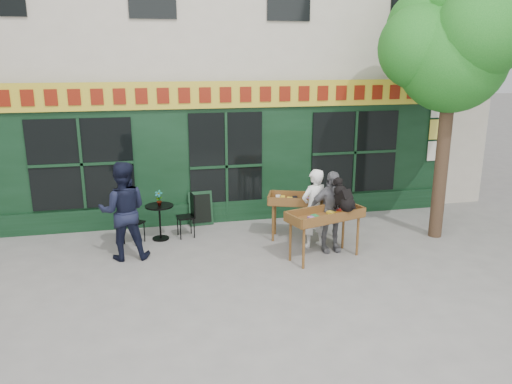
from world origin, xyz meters
TOP-DOWN VIEW (x-y plane):
  - ground at (0.00, 0.00)m, footprint 80.00×80.00m
  - building at (0.00, 5.97)m, footprint 14.00×7.26m
  - street_tree at (4.34, 0.36)m, footprint 3.05×2.90m
  - book_cart_center at (1.48, -0.34)m, footprint 1.62×1.04m
  - dog at (1.83, -0.39)m, footprint 0.50×0.67m
  - woman at (1.48, 0.31)m, footprint 0.69×0.55m
  - book_cart_right at (1.42, 0.76)m, footprint 1.62×1.11m
  - man_right at (1.72, 0.01)m, footprint 0.98×0.41m
  - bistro_table at (-1.61, 1.42)m, footprint 0.60×0.60m
  - bistro_chair_left at (-2.23, 1.37)m, footprint 0.51×0.51m
  - bistro_chair_right at (-0.97, 1.48)m, footprint 0.41×0.41m
  - potted_plant at (-1.61, 1.42)m, footprint 0.21×0.18m
  - man_left at (-2.31, 0.52)m, footprint 0.96×0.76m
  - chalkboard at (-0.64, 2.19)m, footprint 0.57×0.24m

SIDE VIEW (x-z plane):
  - ground at x=0.00m, z-range 0.00..0.00m
  - chalkboard at x=-0.64m, z-range 0.01..0.79m
  - bistro_table at x=-1.61m, z-range 0.16..0.92m
  - bistro_chair_left at x=-2.23m, z-range 0.08..1.03m
  - bistro_chair_right at x=-0.97m, z-range 0.08..1.03m
  - woman at x=1.48m, z-range 0.00..1.64m
  - book_cart_center at x=1.48m, z-range 0.33..1.32m
  - book_cart_right at x=1.42m, z-range 0.33..1.32m
  - man_right at x=1.72m, z-range 0.00..1.66m
  - potted_plant at x=-1.61m, z-range 0.76..1.10m
  - man_left at x=-2.31m, z-range 0.00..1.92m
  - dog at x=1.83m, z-range 0.99..1.59m
  - street_tree at x=4.34m, z-range 1.31..6.91m
  - building at x=0.00m, z-range -0.03..9.97m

